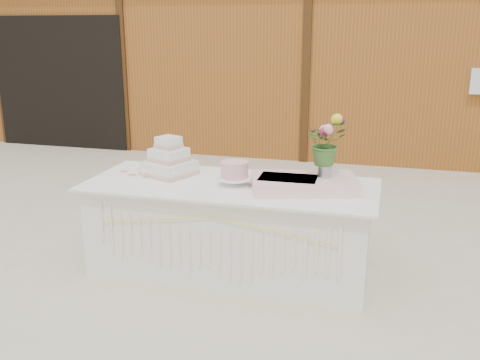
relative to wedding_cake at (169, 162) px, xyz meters
name	(u,v)px	position (x,y,z in m)	size (l,w,h in m)	color
ground	(231,269)	(0.59, -0.12, -0.89)	(80.00, 80.00, 0.00)	beige
barn	(323,46)	(0.58, 5.87, 0.79)	(12.60, 4.60, 3.30)	#95501F
cake_table	(230,227)	(0.59, -0.13, -0.50)	(2.40, 1.00, 0.77)	white
wedding_cake	(169,162)	(0.00, 0.00, 0.00)	(0.49, 0.49, 0.34)	white
pink_cake_stand	(235,172)	(0.64, -0.17, 0.00)	(0.28, 0.28, 0.20)	white
satin_runner	(304,183)	(1.20, -0.12, -0.06)	(0.82, 0.48, 0.10)	#FFD0CD
flower_vase	(325,168)	(1.35, -0.08, 0.06)	(0.11, 0.11, 0.15)	#ACACB1
bouquet	(326,136)	(1.35, -0.08, 0.31)	(0.32, 0.28, 0.35)	#3A6628
loose_flowers	(130,171)	(-0.38, 0.00, -0.11)	(0.13, 0.33, 0.02)	pink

